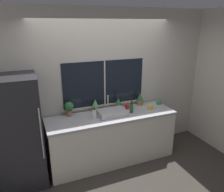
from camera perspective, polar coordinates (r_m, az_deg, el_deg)
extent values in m
plane|color=#38332D|center=(4.04, 1.83, -18.50)|extent=(14.00, 14.00, 0.00)
cube|color=#BCB7AD|center=(4.02, -2.11, 2.95)|extent=(8.00, 0.06, 2.70)
cube|color=black|center=(3.98, -1.94, 3.39)|extent=(1.54, 0.01, 0.82)
cube|color=beige|center=(3.97, -1.91, 3.37)|extent=(0.02, 0.01, 0.82)
cube|color=beige|center=(4.11, -1.84, -2.35)|extent=(1.60, 0.04, 0.03)
cube|color=#BCB7AD|center=(5.73, 15.41, 7.00)|extent=(0.06, 7.00, 2.70)
cube|color=silver|center=(4.04, 0.01, -11.07)|extent=(2.26, 0.64, 0.87)
cube|color=#ADADB2|center=(3.84, 0.01, -5.21)|extent=(2.28, 0.66, 0.03)
cube|color=#232328|center=(3.61, -23.12, -8.73)|extent=(0.66, 0.69, 1.74)
cylinder|color=silver|center=(3.25, -17.97, -9.48)|extent=(0.02, 0.02, 0.78)
cube|color=#ADADB2|center=(3.81, -0.01, -4.35)|extent=(0.49, 0.32, 0.09)
cylinder|color=#B7B7BC|center=(3.99, -1.07, -3.75)|extent=(0.04, 0.04, 0.03)
cylinder|color=#B7B7BC|center=(3.94, -1.08, -1.71)|extent=(0.02, 0.02, 0.27)
cylinder|color=#9E6B4C|center=(3.85, -11.05, -4.43)|extent=(0.09, 0.09, 0.10)
sphere|color=#2D6638|center=(3.80, -11.17, -2.66)|extent=(0.16, 0.16, 0.16)
cylinder|color=#9E6B4C|center=(3.96, -4.36, -3.50)|extent=(0.12, 0.12, 0.09)
cone|color=#569951|center=(3.92, -4.40, -1.89)|extent=(0.13, 0.13, 0.14)
cylinder|color=#9E6B4C|center=(4.11, 1.67, -2.68)|extent=(0.12, 0.12, 0.08)
cone|color=#2D6638|center=(4.08, 1.68, -1.28)|extent=(0.12, 0.12, 0.13)
cylinder|color=#9E6B4C|center=(4.31, 7.31, -1.67)|extent=(0.11, 0.11, 0.10)
cone|color=#2D6638|center=(4.27, 7.38, -0.13)|extent=(0.13, 0.13, 0.14)
cylinder|color=white|center=(3.69, -4.68, -4.75)|extent=(0.07, 0.07, 0.15)
cylinder|color=black|center=(3.65, -4.71, -3.40)|extent=(0.03, 0.03, 0.04)
cylinder|color=#235128|center=(3.92, 5.14, -3.10)|extent=(0.06, 0.06, 0.17)
cylinder|color=black|center=(3.88, 5.18, -1.56)|extent=(0.03, 0.03, 0.05)
cylinder|color=#B72D28|center=(4.10, 4.01, -2.72)|extent=(0.08, 0.08, 0.09)
cylinder|color=gold|center=(4.12, 10.03, -2.88)|extent=(0.08, 0.08, 0.09)
cylinder|color=#38844C|center=(4.40, 12.15, -1.67)|extent=(0.10, 0.10, 0.08)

